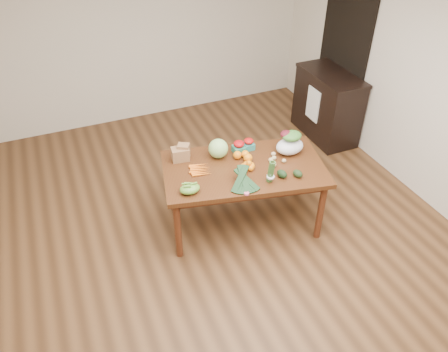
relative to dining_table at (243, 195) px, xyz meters
name	(u,v)px	position (x,y,z in m)	size (l,w,h in m)	color
floor	(219,241)	(-0.36, -0.19, -0.38)	(6.00, 6.00, 0.00)	brown
room_walls	(218,132)	(-0.36, -0.19, 0.97)	(5.02, 6.02, 2.70)	beige
dining_table	(243,195)	(0.00, 0.00, 0.00)	(1.63, 0.91, 0.75)	#44280F
doorway_dark	(342,58)	(2.12, 1.41, 0.68)	(0.02, 1.00, 2.10)	black
cabinet	(327,105)	(1.86, 1.23, 0.10)	(0.52, 1.02, 0.94)	black
dish_towel	(313,104)	(1.60, 1.21, 0.18)	(0.02, 0.28, 0.45)	white
paper_bag	(180,153)	(-0.55, 0.37, 0.46)	(0.24, 0.20, 0.17)	#916641
cabbage	(218,149)	(-0.17, 0.27, 0.48)	(0.21, 0.21, 0.21)	#9CCD76
strawberry_basket_a	(239,148)	(0.06, 0.26, 0.43)	(0.12, 0.12, 0.11)	#B00B11
strawberry_basket_b	(249,145)	(0.19, 0.29, 0.42)	(0.11, 0.11, 0.10)	red
orange_a	(237,155)	(0.00, 0.16, 0.42)	(0.09, 0.09, 0.09)	orange
orange_b	(245,154)	(0.08, 0.15, 0.42)	(0.08, 0.08, 0.08)	#FFA70F
orange_c	(248,158)	(0.08, 0.07, 0.42)	(0.09, 0.09, 0.09)	orange
mandarin_cluster	(249,164)	(0.04, -0.04, 0.42)	(0.18, 0.18, 0.09)	orange
carrots	(199,170)	(-0.44, 0.11, 0.39)	(0.22, 0.22, 0.03)	orange
snap_pea_bag	(190,189)	(-0.64, -0.17, 0.42)	(0.19, 0.15, 0.09)	#659A34
kale_bunch	(244,181)	(-0.14, -0.31, 0.45)	(0.32, 0.40, 0.16)	black
asparagus_bundle	(271,172)	(0.13, -0.33, 0.50)	(0.08, 0.08, 0.25)	#48803B
potato_a	(271,160)	(0.29, -0.02, 0.40)	(0.05, 0.05, 0.05)	tan
potato_b	(274,165)	(0.28, -0.11, 0.40)	(0.06, 0.05, 0.05)	tan
potato_c	(274,158)	(0.34, -0.01, 0.40)	(0.05, 0.05, 0.05)	tan
potato_d	(273,154)	(0.37, 0.06, 0.40)	(0.05, 0.05, 0.05)	tan
potato_e	(284,161)	(0.41, -0.09, 0.40)	(0.05, 0.04, 0.04)	tan
avocado_a	(282,174)	(0.27, -0.30, 0.41)	(0.08, 0.12, 0.08)	black
avocado_b	(298,174)	(0.42, -0.35, 0.41)	(0.07, 0.11, 0.07)	black
salad_bag	(290,144)	(0.55, 0.05, 0.49)	(0.30, 0.23, 0.23)	white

